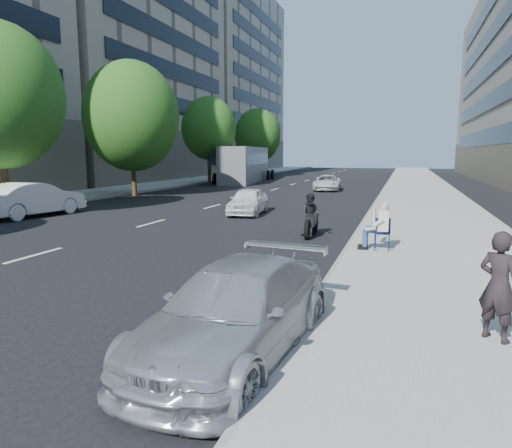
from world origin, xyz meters
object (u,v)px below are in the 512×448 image
at_px(motorcycle, 311,217).
at_px(pedestrian_woman, 499,286).
at_px(bus, 245,165).
at_px(white_sedan_far, 327,183).
at_px(parked_sedan, 236,310).
at_px(white_sedan_near, 248,201).
at_px(white_sedan_mid, 33,199).
at_px(seated_protester, 379,223).

bearing_deg(motorcycle, pedestrian_woman, -66.38).
distance_m(motorcycle, bus, 29.16).
bearing_deg(motorcycle, white_sedan_far, 93.52).
bearing_deg(pedestrian_woman, motorcycle, -24.52).
height_order(parked_sedan, motorcycle, motorcycle).
distance_m(white_sedan_near, white_sedan_mid, 9.36).
bearing_deg(parked_sedan, white_sedan_near, 113.78).
bearing_deg(motorcycle, parked_sedan, -89.27).
bearing_deg(pedestrian_woman, white_sedan_far, -38.24).
height_order(white_sedan_near, white_sedan_mid, white_sedan_mid).
xyz_separation_m(seated_protester, bus, (-13.94, 28.93, 0.76)).
distance_m(white_sedan_near, motorcycle, 6.00).
xyz_separation_m(pedestrian_woman, white_sedan_mid, (-16.64, 8.99, -0.18)).
height_order(seated_protester, white_sedan_mid, white_sedan_mid).
bearing_deg(motorcycle, seated_protester, -48.63).
distance_m(parked_sedan, white_sedan_far, 28.37).
distance_m(seated_protester, white_sedan_mid, 15.08).
bearing_deg(seated_protester, parked_sedan, -102.12).
relative_size(white_sedan_near, white_sedan_far, 0.86).
xyz_separation_m(white_sedan_mid, white_sedan_far, (9.90, 17.96, -0.18)).
relative_size(pedestrian_woman, motorcycle, 0.75).
bearing_deg(parked_sedan, white_sedan_mid, 147.74).
distance_m(parked_sedan, white_sedan_near, 14.54).
xyz_separation_m(seated_protester, pedestrian_woman, (1.91, -5.72, 0.05)).
height_order(white_sedan_far, bus, bus).
height_order(white_sedan_far, motorcycle, motorcycle).
height_order(parked_sedan, white_sedan_far, parked_sedan).
height_order(seated_protester, white_sedan_near, seated_protester).
xyz_separation_m(parked_sedan, motorcycle, (-0.78, 9.16, 0.03)).
bearing_deg(white_sedan_far, white_sedan_mid, -123.93).
relative_size(white_sedan_near, motorcycle, 1.71).
bearing_deg(bus, white_sedan_near, -78.15).
distance_m(pedestrian_woman, white_sedan_mid, 18.91).
bearing_deg(bus, pedestrian_woman, -73.18).
bearing_deg(seated_protester, white_sedan_mid, 167.45).
bearing_deg(white_sedan_far, motorcycle, -87.41).
xyz_separation_m(seated_protester, white_sedan_far, (-4.82, 21.24, -0.31)).
relative_size(seated_protester, white_sedan_mid, 0.29).
bearing_deg(white_sedan_near, pedestrian_woman, -63.67).
distance_m(parked_sedan, bus, 37.98).
bearing_deg(motorcycle, white_sedan_mid, 171.06).
height_order(pedestrian_woman, white_sedan_mid, pedestrian_woman).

